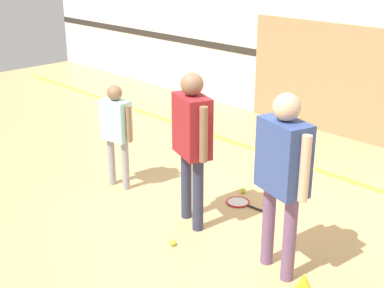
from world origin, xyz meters
TOP-DOWN VIEW (x-y plane):
  - ground_plane at (0.00, 0.00)m, footprint 16.00×16.00m
  - wall_back at (0.00, 3.54)m, footprint 16.00×0.07m
  - wall_panel at (-0.74, 3.48)m, footprint 2.52×0.05m
  - floor_stripe at (0.00, 2.10)m, footprint 14.40×0.10m
  - person_instructor at (0.03, -0.02)m, footprint 0.57×0.39m
  - person_student_left at (-1.22, -0.02)m, footprint 0.47×0.24m
  - person_student_right at (1.17, -0.09)m, footprint 0.60×0.37m
  - racket_spare_on_floor at (0.08, 0.67)m, footprint 0.50×0.29m
  - tennis_ball_near_instructor at (0.22, -0.47)m, footprint 0.07×0.07m
  - tennis_ball_by_spare_racket at (-0.06, 0.90)m, footprint 0.07×0.07m

SIDE VIEW (x-z plane):
  - ground_plane at x=0.00m, z-range 0.00..0.00m
  - floor_stripe at x=0.00m, z-range 0.00..0.01m
  - racket_spare_on_floor at x=0.08m, z-range -0.01..0.03m
  - tennis_ball_near_instructor at x=0.22m, z-range 0.00..0.07m
  - tennis_ball_by_spare_racket at x=-0.06m, z-range 0.00..0.07m
  - person_student_left at x=-1.22m, z-range 0.15..1.39m
  - wall_panel at x=-0.74m, z-range 0.00..1.66m
  - person_instructor at x=0.03m, z-range 0.19..1.79m
  - person_student_right at x=1.17m, z-range 0.19..1.83m
  - wall_back at x=0.00m, z-range 0.00..3.20m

